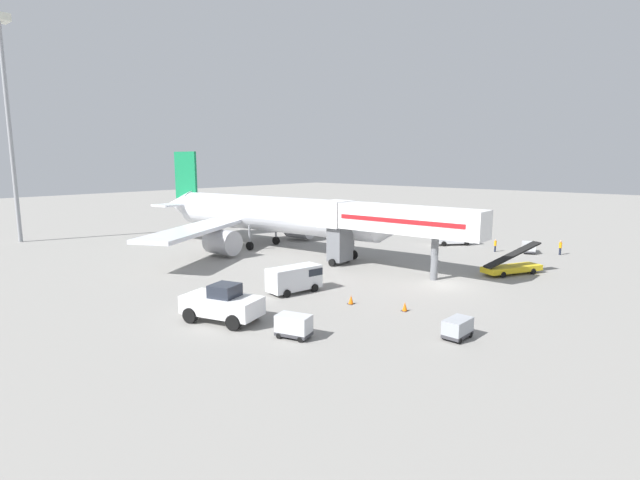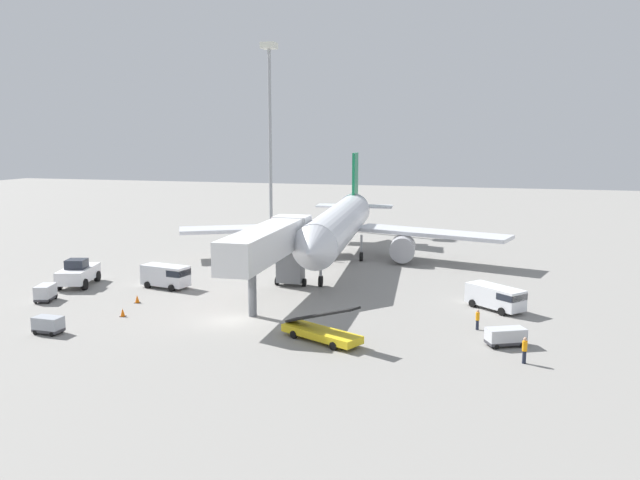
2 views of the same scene
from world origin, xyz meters
name	(u,v)px [view 2 (image 2 of 2)]	position (x,y,z in m)	size (l,w,h in m)	color
ground_plane	(232,321)	(0.00, 0.00, 0.00)	(300.00, 300.00, 0.00)	gray
airplane_at_gate	(340,225)	(2.22, 26.83, 4.36)	(40.37, 40.46, 12.65)	silver
jet_bridge	(272,244)	(0.89, 7.11, 5.22)	(3.99, 18.26, 7.01)	silver
pushback_tug	(78,273)	(-19.91, 7.12, 1.28)	(4.13, 6.17, 2.75)	white
belt_loader_truck	(321,331)	(8.45, -3.00, 0.76)	(6.64, 4.52, 3.12)	yellow
service_van_far_left	(497,297)	(20.67, 9.35, 1.18)	(5.27, 4.88, 2.04)	white
service_van_far_right	(167,275)	(-10.83, 8.69, 1.29)	(5.06, 2.77, 2.26)	silver
baggage_cart_outer_left	(45,292)	(-18.86, 1.04, 0.84)	(1.88, 2.48, 1.51)	#38383D
baggage_cart_outer_right	(506,336)	(21.41, -0.36, 0.73)	(3.02, 2.35, 1.30)	#38383D
baggage_cart_near_right	(48,324)	(-11.99, -7.00, 0.74)	(2.16, 1.27, 1.32)	#38383D
ground_crew_worker_foreground	(478,319)	(19.32, 3.02, 0.85)	(0.34, 0.34, 1.61)	#1E2333
ground_crew_worker_midground	(525,350)	(22.57, -3.71, 0.94)	(0.48, 0.48, 1.78)	#1E2333
safety_cone_alpha	(137,299)	(-10.51, 2.82, 0.36)	(0.48, 0.48, 0.73)	black
safety_cone_bravo	(123,312)	(-9.24, -1.39, 0.35)	(0.46, 0.46, 0.70)	black
apron_light_mast	(270,103)	(-17.59, 56.34, 20.57)	(2.40, 2.40, 30.45)	#93969B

